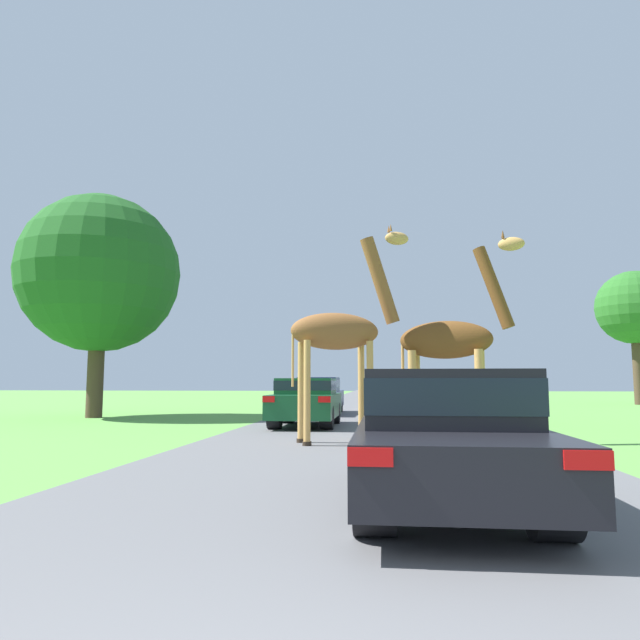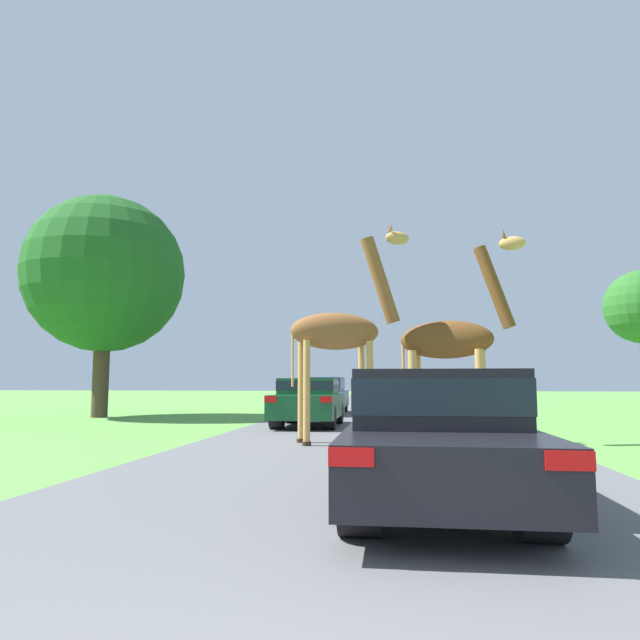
{
  "view_description": "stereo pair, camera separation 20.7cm",
  "coord_description": "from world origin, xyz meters",
  "px_view_note": "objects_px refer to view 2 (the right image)",
  "views": [
    {
      "loc": [
        0.32,
        -1.03,
        1.31
      ],
      "look_at": [
        -1.03,
        11.29,
        2.65
      ],
      "focal_mm": 32.0,
      "sensor_mm": 36.0,
      "label": 1
    },
    {
      "loc": [
        0.53,
        -1.01,
        1.31
      ],
      "look_at": [
        -1.03,
        11.29,
        2.65
      ],
      "focal_mm": 32.0,
      "sensor_mm": 36.0,
      "label": 2
    }
  ],
  "objects_px": {
    "car_queue_right": "(397,395)",
    "car_queue_left": "(464,397)",
    "tree_centre_back": "(105,275)",
    "giraffe_near_road": "(342,330)",
    "car_far_ahead": "(309,401)",
    "giraffe_companion": "(453,344)",
    "car_verge_right": "(324,394)",
    "car_lead_maroon": "(435,432)"
  },
  "relations": [
    {
      "from": "car_queue_right",
      "to": "car_queue_left",
      "type": "bearing_deg",
      "value": -74.54
    },
    {
      "from": "tree_centre_back",
      "to": "car_queue_right",
      "type": "bearing_deg",
      "value": 35.22
    },
    {
      "from": "car_queue_right",
      "to": "car_queue_left",
      "type": "distance_m",
      "value": 8.2
    },
    {
      "from": "giraffe_near_road",
      "to": "car_far_ahead",
      "type": "distance_m",
      "value": 5.03
    },
    {
      "from": "car_queue_left",
      "to": "tree_centre_back",
      "type": "height_order",
      "value": "tree_centre_back"
    },
    {
      "from": "tree_centre_back",
      "to": "car_far_ahead",
      "type": "bearing_deg",
      "value": -20.97
    },
    {
      "from": "giraffe_near_road",
      "to": "car_queue_right",
      "type": "bearing_deg",
      "value": 155.53
    },
    {
      "from": "car_queue_right",
      "to": "giraffe_companion",
      "type": "bearing_deg",
      "value": -85.67
    },
    {
      "from": "car_queue_right",
      "to": "tree_centre_back",
      "type": "distance_m",
      "value": 14.2
    },
    {
      "from": "car_queue_left",
      "to": "car_verge_right",
      "type": "distance_m",
      "value": 6.31
    },
    {
      "from": "giraffe_companion",
      "to": "car_lead_maroon",
      "type": "bearing_deg",
      "value": 5.52
    },
    {
      "from": "giraffe_companion",
      "to": "tree_centre_back",
      "type": "xyz_separation_m",
      "value": [
        -12.1,
        7.27,
        3.22
      ]
    },
    {
      "from": "car_lead_maroon",
      "to": "car_far_ahead",
      "type": "height_order",
      "value": "car_lead_maroon"
    },
    {
      "from": "car_lead_maroon",
      "to": "giraffe_companion",
      "type": "bearing_deg",
      "value": 82.26
    },
    {
      "from": "car_lead_maroon",
      "to": "tree_centre_back",
      "type": "bearing_deg",
      "value": 129.2
    },
    {
      "from": "giraffe_companion",
      "to": "car_far_ahead",
      "type": "distance_m",
      "value": 5.75
    },
    {
      "from": "car_lead_maroon",
      "to": "car_queue_left",
      "type": "distance_m",
      "value": 13.72
    },
    {
      "from": "car_verge_right",
      "to": "car_queue_right",
      "type": "bearing_deg",
      "value": 55.11
    },
    {
      "from": "car_queue_left",
      "to": "tree_centre_back",
      "type": "distance_m",
      "value": 13.92
    },
    {
      "from": "giraffe_near_road",
      "to": "car_far_ahead",
      "type": "bearing_deg",
      "value": 177.33
    },
    {
      "from": "car_queue_right",
      "to": "tree_centre_back",
      "type": "height_order",
      "value": "tree_centre_back"
    },
    {
      "from": "tree_centre_back",
      "to": "car_verge_right",
      "type": "bearing_deg",
      "value": 23.2
    },
    {
      "from": "car_queue_left",
      "to": "car_far_ahead",
      "type": "height_order",
      "value": "car_queue_left"
    },
    {
      "from": "car_queue_left",
      "to": "tree_centre_back",
      "type": "bearing_deg",
      "value": 179.27
    },
    {
      "from": "car_lead_maroon",
      "to": "car_queue_right",
      "type": "distance_m",
      "value": 21.49
    },
    {
      "from": "car_queue_left",
      "to": "car_far_ahead",
      "type": "distance_m",
      "value": 5.71
    },
    {
      "from": "car_queue_right",
      "to": "car_far_ahead",
      "type": "bearing_deg",
      "value": -103.74
    },
    {
      "from": "giraffe_near_road",
      "to": "car_queue_right",
      "type": "xyz_separation_m",
      "value": [
        1.27,
        15.45,
        -1.74
      ]
    },
    {
      "from": "car_far_ahead",
      "to": "tree_centre_back",
      "type": "distance_m",
      "value": 10.0
    },
    {
      "from": "car_queue_left",
      "to": "car_far_ahead",
      "type": "xyz_separation_m",
      "value": [
        -4.85,
        -3.01,
        -0.04
      ]
    },
    {
      "from": "giraffe_near_road",
      "to": "tree_centre_back",
      "type": "bearing_deg",
      "value": -148.3
    },
    {
      "from": "giraffe_companion",
      "to": "tree_centre_back",
      "type": "distance_m",
      "value": 14.47
    },
    {
      "from": "car_verge_right",
      "to": "tree_centre_back",
      "type": "height_order",
      "value": "tree_centre_back"
    },
    {
      "from": "car_queue_left",
      "to": "giraffe_companion",
      "type": "bearing_deg",
      "value": -98.41
    },
    {
      "from": "car_lead_maroon",
      "to": "car_verge_right",
      "type": "bearing_deg",
      "value": 100.82
    },
    {
      "from": "giraffe_companion",
      "to": "car_queue_left",
      "type": "distance_m",
      "value": 7.3
    },
    {
      "from": "giraffe_near_road",
      "to": "car_queue_left",
      "type": "distance_m",
      "value": 8.46
    },
    {
      "from": "car_lead_maroon",
      "to": "car_queue_right",
      "type": "relative_size",
      "value": 0.92
    },
    {
      "from": "car_verge_right",
      "to": "car_queue_left",
      "type": "bearing_deg",
      "value": -34.42
    },
    {
      "from": "giraffe_near_road",
      "to": "car_far_ahead",
      "type": "relative_size",
      "value": 1.23
    },
    {
      "from": "giraffe_companion",
      "to": "car_verge_right",
      "type": "xyz_separation_m",
      "value": [
        -4.16,
        10.67,
        -1.34
      ]
    },
    {
      "from": "giraffe_near_road",
      "to": "car_queue_right",
      "type": "height_order",
      "value": "giraffe_near_road"
    }
  ]
}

